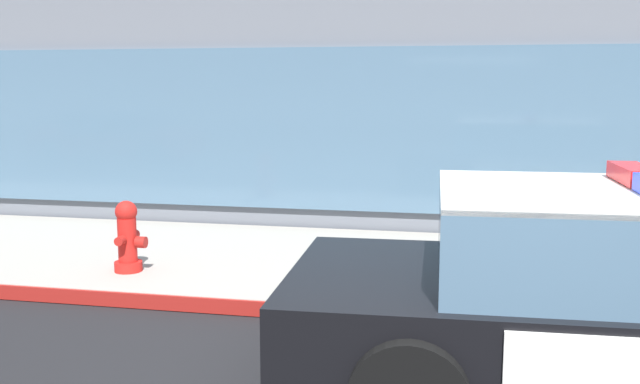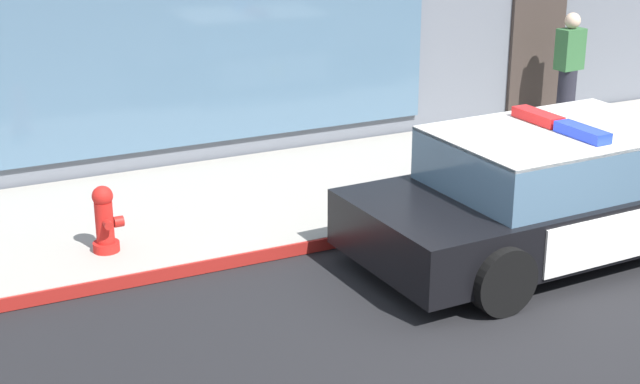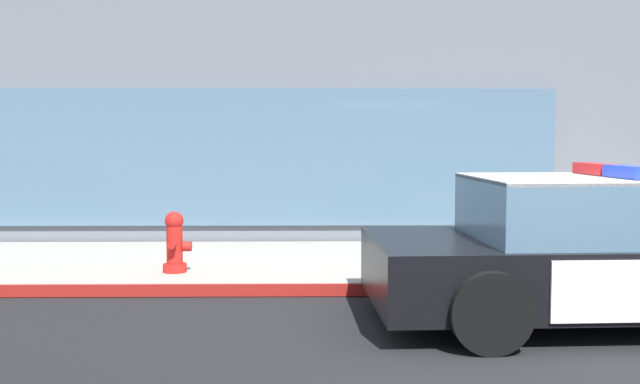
# 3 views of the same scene
# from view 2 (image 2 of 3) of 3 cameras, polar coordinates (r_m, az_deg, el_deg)

# --- Properties ---
(ground) EXTENTS (48.00, 48.00, 0.00)m
(ground) POSITION_cam_2_polar(r_m,az_deg,el_deg) (9.62, 12.51, -6.64)
(ground) COLOR black
(sidewalk) EXTENTS (48.00, 3.19, 0.15)m
(sidewalk) POSITION_cam_2_polar(r_m,az_deg,el_deg) (12.49, 1.90, 0.41)
(sidewalk) COLOR #A39E93
(sidewalk) RESTS_ON ground
(curb_red_paint) EXTENTS (28.80, 0.04, 0.14)m
(curb_red_paint) POSITION_cam_2_polar(r_m,az_deg,el_deg) (11.19, 5.77, -2.03)
(curb_red_paint) COLOR maroon
(curb_red_paint) RESTS_ON ground
(police_cruiser) EXTENTS (4.96, 2.27, 1.49)m
(police_cruiser) POSITION_cam_2_polar(r_m,az_deg,el_deg) (10.80, 14.11, 0.09)
(police_cruiser) COLOR black
(police_cruiser) RESTS_ON ground
(fire_hydrant) EXTENTS (0.34, 0.39, 0.73)m
(fire_hydrant) POSITION_cam_2_polar(r_m,az_deg,el_deg) (10.39, -12.53, -1.61)
(fire_hydrant) COLOR red
(fire_hydrant) RESTS_ON sidewalk
(pedestrian_on_sidewalk) EXTENTS (0.43, 0.30, 1.71)m
(pedestrian_on_sidewalk) POSITION_cam_2_polar(r_m,az_deg,el_deg) (15.31, 14.39, 7.04)
(pedestrian_on_sidewalk) COLOR #23232D
(pedestrian_on_sidewalk) RESTS_ON sidewalk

